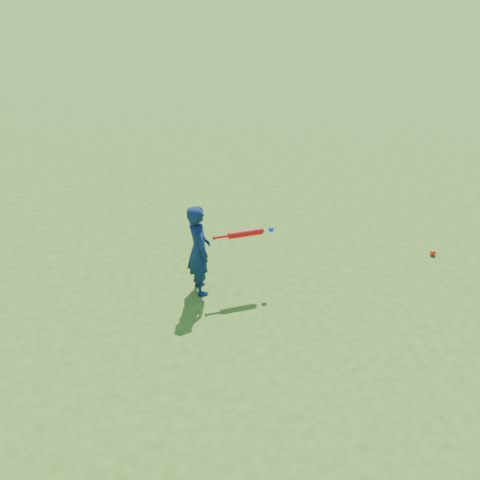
{
  "coord_description": "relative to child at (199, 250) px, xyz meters",
  "views": [
    {
      "loc": [
        -0.53,
        -4.79,
        3.81
      ],
      "look_at": [
        0.3,
        0.58,
        0.62
      ],
      "focal_mm": 40.0,
      "sensor_mm": 36.0,
      "label": 1
    }
  ],
  "objects": [
    {
      "name": "ground_ball_red",
      "position": [
        3.15,
        0.31,
        -0.53
      ],
      "size": [
        0.08,
        0.08,
        0.08
      ],
      "primitive_type": "sphere",
      "color": "red",
      "rests_on": "ground"
    },
    {
      "name": "bat_swing",
      "position": [
        0.58,
        0.03,
        0.16
      ],
      "size": [
        0.74,
        0.16,
        0.08
      ],
      "rotation": [
        0.0,
        0.0,
        0.14
      ],
      "color": "red",
      "rests_on": "ground"
    },
    {
      "name": "ground",
      "position": [
        0.2,
        -0.51,
        -0.57
      ],
      "size": [
        80.0,
        80.0,
        0.0
      ],
      "primitive_type": "plane",
      "color": "#325F16",
      "rests_on": "ground"
    },
    {
      "name": "child",
      "position": [
        0.0,
        0.0,
        0.0
      ],
      "size": [
        0.35,
        0.46,
        1.14
      ],
      "primitive_type": "imported",
      "rotation": [
        0.0,
        0.0,
        1.76
      ],
      "color": "#0D1F3F",
      "rests_on": "ground"
    }
  ]
}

